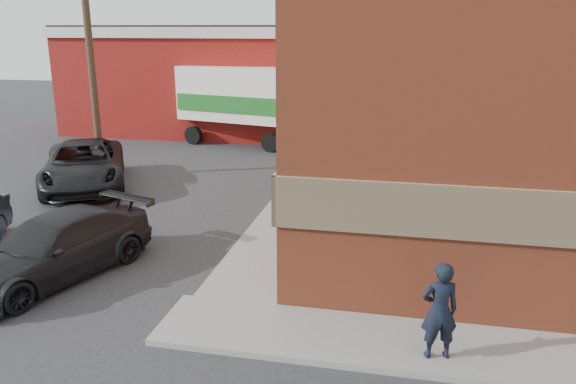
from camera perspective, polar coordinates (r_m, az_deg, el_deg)
The scene contains 9 objects.
ground at distance 11.95m, azimuth -8.28°, elevation -11.04°, with size 90.00×90.00×0.00m, color #28282B.
brick_building at distance 19.50m, azimuth 26.47°, elevation 12.39°, with size 14.25×18.25×9.36m.
sidewalk_west at distance 19.94m, azimuth 2.20°, elevation 0.60°, with size 1.80×18.00×0.12m, color gray.
warehouse at distance 31.60m, azimuth -6.31°, elevation 11.42°, with size 16.30×8.30×5.60m.
utility_pole at distance 22.07m, azimuth -19.49°, elevation 13.57°, with size 2.00×0.26×9.00m.
man at distance 9.79m, azimuth 15.13°, elevation -11.56°, with size 0.62×0.41×1.71m, color black.
suv_a at distance 21.15m, azimuth -20.02°, elevation 2.61°, with size 2.67×5.78×1.61m, color black.
suv_b at distance 13.75m, azimuth -22.69°, elevation -5.23°, with size 1.97×4.86×1.41m, color black.
box_truck at distance 26.92m, azimuth -3.51°, elevation 9.22°, with size 7.84×3.93×3.72m.
Camera 1 is at (3.83, -9.92, 5.46)m, focal length 35.00 mm.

